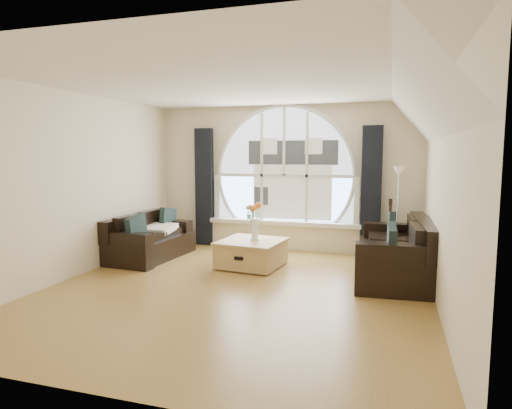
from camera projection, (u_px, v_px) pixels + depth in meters
name	position (u px, v px, depth m)	size (l,w,h in m)	color
ground	(236.00, 290.00, 5.90)	(5.00, 5.50, 0.01)	brown
ceiling	(235.00, 83.00, 5.59)	(5.00, 5.50, 0.01)	silver
wall_back	(285.00, 178.00, 8.36)	(5.00, 0.01, 2.70)	beige
wall_front	(105.00, 219.00, 3.14)	(5.00, 0.01, 2.70)	beige
wall_left	(75.00, 185.00, 6.48)	(0.01, 5.50, 2.70)	beige
wall_right	(443.00, 194.00, 5.02)	(0.01, 5.50, 2.70)	beige
attic_slope	(419.00, 106.00, 4.99)	(0.92, 5.50, 0.72)	silver
arched_window	(284.00, 164.00, 8.30)	(2.60, 0.06, 2.15)	silver
window_sill	(283.00, 223.00, 8.36)	(2.90, 0.22, 0.08)	white
window_frame	(284.00, 164.00, 8.27)	(2.76, 0.08, 2.15)	white
neighbor_house	(292.00, 170.00, 8.26)	(1.70, 0.02, 1.50)	silver
curtain_left	(204.00, 187.00, 8.74)	(0.35, 0.12, 2.30)	black
curtain_right	(371.00, 191.00, 7.80)	(0.35, 0.12, 2.30)	black
sofa_left	(151.00, 235.00, 7.66)	(0.83, 1.66, 0.74)	black
sofa_right	(395.00, 251.00, 6.40)	(0.99, 1.97, 0.88)	black
coffee_chest	(251.00, 252.00, 7.10)	(0.96, 0.96, 0.47)	#AC874E
throw_blanket	(158.00, 229.00, 7.75)	(0.55, 0.55, 0.10)	silver
vase_flowers	(255.00, 216.00, 7.06)	(0.24, 0.24, 0.70)	white
floor_lamp	(397.00, 215.00, 7.32)	(0.24, 0.24, 1.60)	#B2B2B2
guitar	(390.00, 229.00, 7.55)	(0.36, 0.24, 1.06)	olive
potted_plant	(249.00, 212.00, 8.54)	(0.15, 0.10, 0.28)	#1E6023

